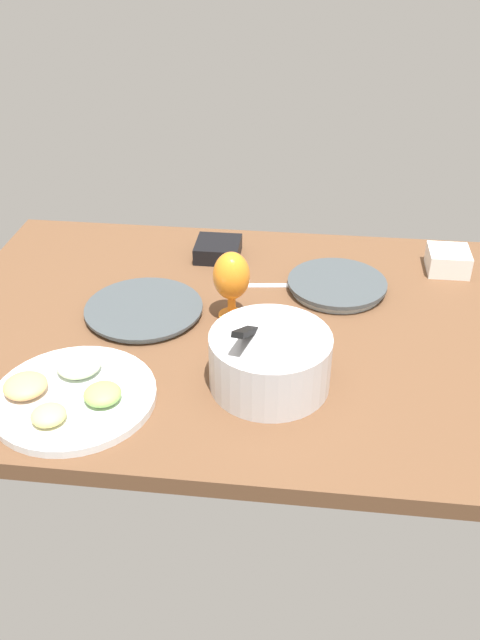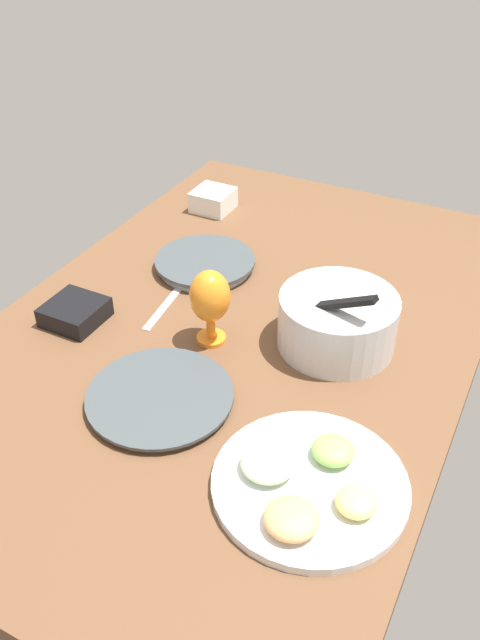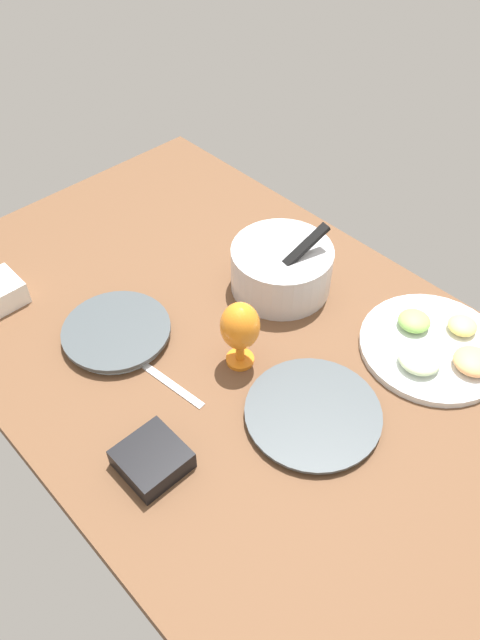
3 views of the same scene
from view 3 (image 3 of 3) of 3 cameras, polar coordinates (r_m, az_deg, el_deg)
ground_plane at (r=147.34cm, az=-1.50°, el=-2.02°), size 160.00×104.00×4.00cm
dinner_plate_left at (r=147.60cm, az=-11.52°, el=-1.13°), size 25.91×25.91×2.80cm
dinner_plate_right at (r=131.38cm, az=6.87°, el=-8.73°), size 29.30×29.30×1.96cm
mixing_bowl at (r=154.05cm, az=3.92°, el=5.00°), size 25.65×25.65×18.70cm
fruit_platter at (r=148.38cm, az=17.85°, el=-2.39°), size 33.98×33.98×5.30cm
hurricane_glass_orange at (r=132.35cm, az=0.01°, el=-0.76°), size 8.90×8.90×17.77cm
square_bowl_black at (r=123.98cm, az=-8.29°, el=-12.76°), size 12.49×12.49×4.63cm
fork_by_left_plate at (r=136.72cm, az=-6.37°, el=-6.10°), size 18.09×3.94×0.60cm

